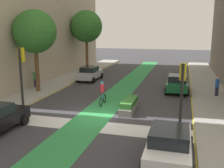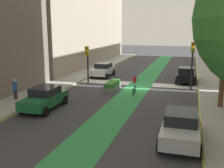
{
  "view_description": "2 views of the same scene",
  "coord_description": "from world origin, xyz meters",
  "views": [
    {
      "loc": [
        5.2,
        -15.92,
        5.66
      ],
      "look_at": [
        -0.14,
        3.49,
        1.43
      ],
      "focal_mm": 42.19,
      "sensor_mm": 36.0,
      "label": 1
    },
    {
      "loc": [
        -5.2,
        24.7,
        5.77
      ],
      "look_at": [
        0.65,
        5.06,
        1.4
      ],
      "focal_mm": 43.1,
      "sensor_mm": 36.0,
      "label": 2
    }
  ],
  "objects": [
    {
      "name": "sidewalk_right",
      "position": [
        7.5,
        0.0,
        0.07
      ],
      "size": [
        3.0,
        60.0,
        0.15
      ],
      "primitive_type": "cube",
      "color": "#9E9E99",
      "rests_on": "ground_plane"
    },
    {
      "name": "pedestrian_sidewalk_right_a",
      "position": [
        8.0,
        7.14,
        0.97
      ],
      "size": [
        0.34,
        0.34,
        1.62
      ],
      "color": "#262638",
      "rests_on": "sidewalk_right"
    },
    {
      "name": "curb_stripe_right",
      "position": [
        6.0,
        0.0,
        0.01
      ],
      "size": [
        0.16,
        60.0,
        0.01
      ],
      "primitive_type": "cube",
      "color": "yellow",
      "rests_on": "ground_plane"
    },
    {
      "name": "traffic_signal_near_left",
      "position": [
        -5.26,
        -0.74,
        3.1
      ],
      "size": [
        0.35,
        0.52,
        4.44
      ],
      "color": "black",
      "rests_on": "ground_plane"
    },
    {
      "name": "car_white_right_near",
      "position": [
        4.78,
        -5.14,
        0.8
      ],
      "size": [
        2.03,
        4.21,
        1.57
      ],
      "color": "silver",
      "rests_on": "ground_plane"
    },
    {
      "name": "sidewalk_left",
      "position": [
        -7.5,
        0.0,
        0.07
      ],
      "size": [
        3.0,
        60.0,
        0.15
      ],
      "primitive_type": "cube",
      "color": "#9E9E99",
      "rests_on": "ground_plane"
    },
    {
      "name": "median_planter",
      "position": [
        1.67,
        1.51,
        0.4
      ],
      "size": [
        0.88,
        2.95,
        0.85
      ],
      "color": "slate",
      "rests_on": "ground_plane"
    },
    {
      "name": "traffic_signal_near_right",
      "position": [
        5.17,
        -1.17,
        2.69
      ],
      "size": [
        0.35,
        0.52,
        3.82
      ],
      "color": "black",
      "rests_on": "ground_plane"
    },
    {
      "name": "curb_stripe_left",
      "position": [
        -6.0,
        0.0,
        0.01
      ],
      "size": [
        0.16,
        60.0,
        0.01
      ],
      "primitive_type": "cube",
      "color": "yellow",
      "rests_on": "ground_plane"
    },
    {
      "name": "cyclist_in_lane",
      "position": [
        -0.59,
        2.41,
        0.97
      ],
      "size": [
        0.32,
        1.73,
        1.86
      ],
      "color": "black",
      "rests_on": "ground_plane"
    },
    {
      "name": "bike_lane_paint",
      "position": [
        -0.33,
        0.0,
        0.0
      ],
      "size": [
        2.4,
        60.0,
        0.01
      ],
      "primitive_type": "cube",
      "color": "#2D8C47",
      "rests_on": "ground_plane"
    },
    {
      "name": "car_silver_left_far",
      "position": [
        -4.88,
        11.38,
        0.8
      ],
      "size": [
        2.03,
        4.2,
        1.57
      ],
      "color": "#B2B7BF",
      "rests_on": "ground_plane"
    },
    {
      "name": "crosswalk_band",
      "position": [
        0.0,
        -2.0,
        0.0
      ],
      "size": [
        12.0,
        1.8,
        0.01
      ],
      "primitive_type": "cube",
      "color": "silver",
      "rests_on": "ground_plane"
    },
    {
      "name": "car_green_right_far",
      "position": [
        4.71,
        8.32,
        0.8
      ],
      "size": [
        2.08,
        4.23,
        1.57
      ],
      "color": "#196033",
      "rests_on": "ground_plane"
    },
    {
      "name": "car_black_left_near",
      "position": [
        -4.74,
        -4.37,
        0.8
      ],
      "size": [
        2.06,
        4.22,
        1.57
      ],
      "color": "black",
      "rests_on": "ground_plane"
    },
    {
      "name": "ground_plane",
      "position": [
        0.0,
        0.0,
        0.0
      ],
      "size": [
        120.0,
        120.0,
        0.0
      ],
      "primitive_type": "plane",
      "color": "#38383D"
    }
  ]
}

